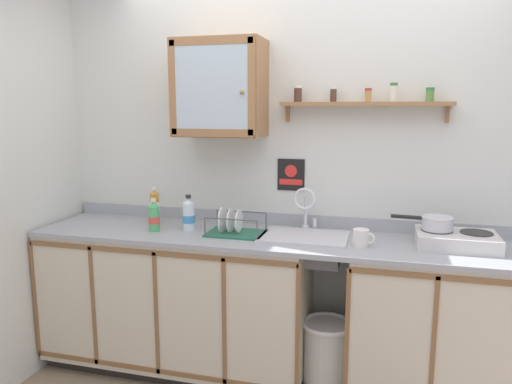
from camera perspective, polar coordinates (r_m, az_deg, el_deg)
name	(u,v)px	position (r m, az deg, el deg)	size (l,w,h in m)	color
back_wall	(307,166)	(3.17, 6.05, 3.08)	(3.98, 0.07, 2.70)	silver
lower_cabinet_run	(177,300)	(3.33, -9.30, -12.55)	(1.76, 0.61, 0.93)	black
lower_cabinet_run_right	(469,333)	(3.11, 23.93, -15.00)	(1.36, 0.61, 0.93)	black
countertop	(297,240)	(2.94, 4.90, -5.70)	(3.34, 0.63, 0.03)	#9EA3A8
backsplash	(305,221)	(3.20, 5.84, -3.38)	(3.34, 0.02, 0.08)	#9EA3A8
sink	(304,243)	(2.97, 5.74, -5.97)	(0.52, 0.41, 0.43)	silver
hot_plate_stove	(456,240)	(2.95, 22.65, -5.24)	(0.44, 0.31, 0.09)	silver
saucepan	(436,223)	(2.94, 20.57, -3.41)	(0.35, 0.18, 0.08)	silver
bottle_soda_green_0	(154,217)	(3.13, -11.99, -2.91)	(0.07, 0.07, 0.21)	#4CB266
bottle_juice_amber_1	(155,207)	(3.30, -11.89, -1.72)	(0.06, 0.06, 0.26)	gold
bottle_water_clear_2	(189,215)	(3.11, -7.97, -2.71)	(0.08, 0.08, 0.23)	silver
dish_rack	(234,228)	(3.00, -2.61, -4.31)	(0.36, 0.24, 0.17)	#26664C
mug	(361,238)	(2.81, 12.36, -5.30)	(0.13, 0.09, 0.10)	white
wall_cabinet	(220,88)	(3.10, -4.30, 12.13)	(0.56, 0.35, 0.60)	#996B42
spice_shelf	(364,102)	(3.02, 12.63, 10.34)	(1.02, 0.14, 0.23)	#996B42
warning_sign	(291,175)	(3.17, 4.16, 2.02)	(0.18, 0.01, 0.21)	black
trash_bin	(326,355)	(3.15, 8.34, -18.57)	(0.32, 0.32, 0.46)	silver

